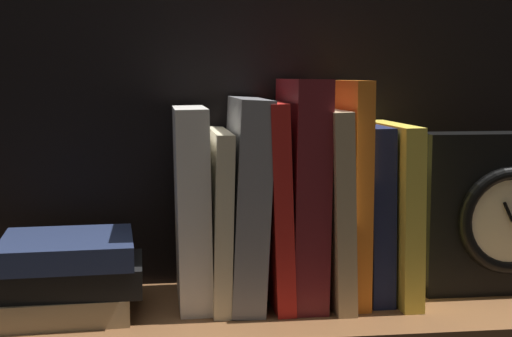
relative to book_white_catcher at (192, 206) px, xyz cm
name	(u,v)px	position (x,y,z in cm)	size (l,w,h in cm)	color
ground_plane	(291,314)	(11.08, -2.18, -12.44)	(83.04, 23.54, 2.50)	brown
back_panel	(276,119)	(11.08, 9.00, 9.33)	(83.04, 1.20, 41.03)	black
book_white_catcher	(192,206)	(0.00, 0.00, 0.00)	(3.58, 12.70, 22.37)	silver
book_cream_twain	(219,217)	(3.05, 0.00, -1.32)	(1.92, 14.91, 19.73)	beige
book_gray_chess	(246,201)	(6.15, 0.00, 0.50)	(3.68, 15.26, 23.37)	gray
book_red_requiem	(273,202)	(9.31, 0.00, 0.29)	(2.05, 15.45, 22.95)	red
book_maroon_dawkins	(301,190)	(12.58, 0.00, 1.57)	(3.89, 14.99, 25.51)	maroon
book_tan_shortstories	(329,204)	(15.89, 0.00, -0.15)	(2.14, 16.79, 22.08)	tan
book_orange_pandolfini	(349,190)	(18.25, 0.00, 1.49)	(1.97, 13.99, 25.36)	orange
book_navy_bierce	(370,211)	(20.84, 0.00, -1.10)	(2.62, 12.14, 20.18)	#192147
book_yellow_seinlanguage	(393,210)	(23.60, 0.00, -1.01)	(2.30, 16.12, 20.35)	gold
framed_clock	(501,213)	(36.85, -0.44, -1.65)	(19.19, 6.32, 19.19)	black
book_stack_side	(64,276)	(-14.06, -3.00, -6.84)	(17.13, 14.05, 8.55)	#9E8966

